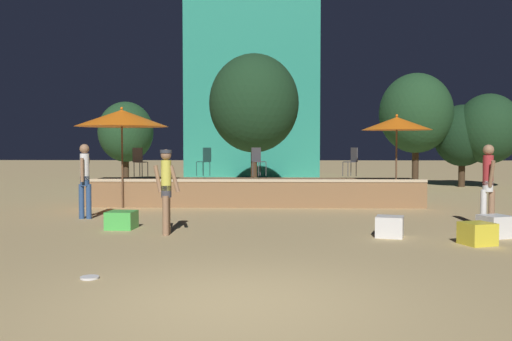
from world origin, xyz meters
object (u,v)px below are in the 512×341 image
Objects in this scene: cube_seat_3 at (495,226)px; bistro_chair_0 at (352,159)px; cube_seat_2 at (390,227)px; bistro_chair_3 at (139,159)px; person_0 at (85,177)px; patio_umbrella_1 at (397,124)px; frisbee_disc at (90,278)px; person_2 at (166,187)px; cube_seat_1 at (122,220)px; person_1 at (488,182)px; background_tree_4 at (489,129)px; background_tree_2 at (416,113)px; patio_umbrella_0 at (122,118)px; background_tree_0 at (462,136)px; background_tree_1 at (254,103)px; cube_seat_0 at (477,234)px; bistro_chair_1 at (205,159)px; bistro_chair_2 at (258,159)px; background_tree_3 at (126,132)px.

bistro_chair_0 is at bearing 105.82° from cube_seat_3.
cube_seat_2 is 0.72× the size of bistro_chair_3.
bistro_chair_0 is at bearing -153.24° from bistro_chair_3.
cube_seat_2 is at bearing 161.07° from person_0.
frisbee_disc is at bearing -124.08° from patio_umbrella_1.
frisbee_disc is (-0.33, -3.81, -0.96)m from person_2.
person_1 reaches higher than cube_seat_1.
person_2 is (-6.81, -1.07, -0.04)m from person_1.
background_tree_4 is at bearing 62.73° from cube_seat_2.
background_tree_2 is (10.24, 7.15, 1.79)m from bistro_chair_3.
cube_seat_2 is at bearing -9.29° from cube_seat_1.
frisbee_disc is at bearing -50.38° from bistro_chair_0.
background_tree_2 reaches higher than frisbee_disc.
patio_umbrella_0 is 0.82× the size of background_tree_0.
bistro_chair_3 is 8.50m from background_tree_1.
background_tree_0 reaches higher than cube_seat_0.
cube_seat_3 is 0.74× the size of bistro_chair_0.
cube_seat_3 is (8.73, -4.95, -2.37)m from patio_umbrella_0.
bistro_chair_3 is (-7.88, 7.05, 1.17)m from cube_seat_0.
bistro_chair_1 is 1.00× the size of bistro_chair_2.
person_1 is 0.46× the size of background_tree_4.
bistro_chair_2 is 11.47m from background_tree_4.
bistro_chair_3 is at bearing -152.44° from background_tree_4.
cube_seat_2 is 9.04m from bistro_chair_3.
patio_umbrella_1 is 1.47× the size of person_0.
person_0 is (-9.01, 2.52, 0.81)m from cube_seat_3.
person_0 is at bearing -172.63° from bistro_chair_2.
cube_seat_0 is 14.69m from background_tree_2.
background_tree_3 is (-15.28, 2.47, 0.22)m from background_tree_0.
bistro_chair_0 is (-1.90, 6.72, 1.16)m from cube_seat_3.
cube_seat_1 is 0.34× the size of person_0.
background_tree_4 is at bearing 31.24° from patio_umbrella_0.
background_tree_3 reaches higher than bistro_chair_3.
person_0 is at bearing 104.80° from bistro_chair_3.
cube_seat_0 is 15.11m from background_tree_4.
background_tree_4 reaches higher than person_1.
cube_seat_2 is 2.51× the size of frisbee_disc.
person_2 reaches higher than cube_seat_0.
background_tree_0 is at bearing -126.90° from bistro_chair_3.
cube_seat_3 is at bearing -109.73° from background_tree_4.
background_tree_0 is (3.48, 12.39, 1.20)m from person_1.
background_tree_1 is 6.81m from background_tree_3.
patio_umbrella_1 reaches higher than bistro_chair_0.
person_0 reaches higher than bistro_chair_0.
background_tree_2 reaches higher than background_tree_3.
person_2 is 3.94m from frisbee_disc.
background_tree_1 is at bearing -20.47° from background_tree_3.
frisbee_disc is (-7.14, -4.88, -1.00)m from person_1.
patio_umbrella_0 is at bearing 144.27° from cube_seat_0.
person_2 is 0.35× the size of background_tree_2.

